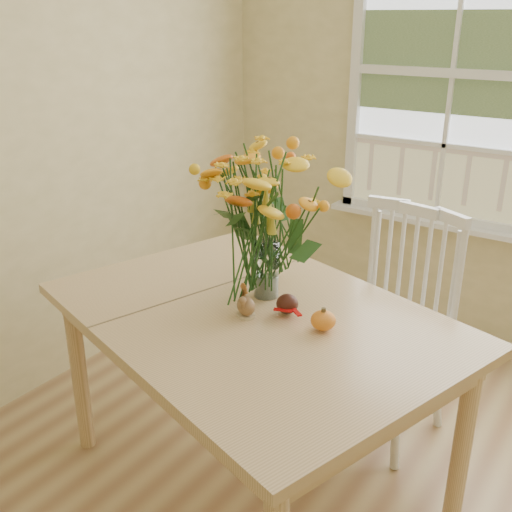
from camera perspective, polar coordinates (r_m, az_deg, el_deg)
The scene contains 6 objects.
dining_table at distance 2.30m, azimuth -0.28°, elevation -7.37°, with size 1.76×1.47×0.81m.
windsor_chair at distance 2.82m, azimuth 13.27°, elevation -5.27°, with size 0.56×0.54×1.05m.
flower_vase at distance 2.26m, azimuth 1.03°, elevation 3.84°, with size 0.47×0.47×0.55m.
pumpkin at distance 2.13m, azimuth 6.41°, elevation -6.20°, with size 0.09×0.09×0.07m, color orange.
turkey_figurine at distance 2.21m, azimuth -0.97°, elevation -4.78°, with size 0.11×0.10×0.11m.
dark_gourd at distance 2.23m, azimuth 2.99°, elevation -4.67°, with size 0.13×0.09×0.07m.
Camera 1 is at (0.49, -1.23, 1.85)m, focal length 42.00 mm.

